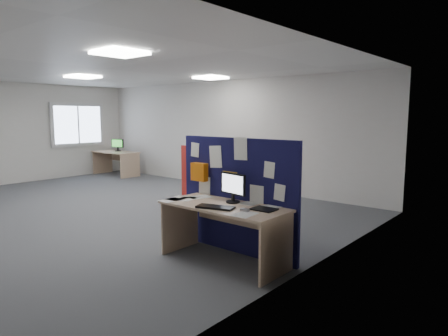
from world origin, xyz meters
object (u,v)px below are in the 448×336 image
Objects in this scene: navy_divider at (236,195)px; red_divider at (207,175)px; office_chair at (212,173)px; monitor_second at (118,144)px; monitor_main at (233,186)px; second_desk at (117,157)px; main_desk at (226,218)px.

red_divider is (-2.52, 2.14, -0.21)m from navy_divider.
red_divider is at bearing 139.56° from navy_divider.
monitor_second is at bearing 173.11° from office_chair.
monitor_main is at bearing -40.30° from red_divider.
navy_divider is at bearing -38.92° from red_divider.
navy_divider is 3.31m from red_divider.
monitor_main is 3.66m from office_chair.
navy_divider is 1.21× the size of red_divider.
second_desk is (-7.26, 3.30, -0.39)m from monitor_main.
monitor_second is at bearing 164.71° from monitor_main.
red_divider is at bearing -88.43° from office_chair.
red_divider is (-2.64, 2.50, 0.01)m from main_desk.
second_desk is at bearing 165.14° from monitor_main.
second_desk is (-7.26, 3.44, -0.01)m from main_desk.
main_desk is 8.15m from monitor_second.
main_desk is 8.04m from second_desk.
navy_divider is 7.78m from second_desk.
monitor_main is at bearing 90.10° from main_desk.
navy_divider reaches higher than office_chair.
main_desk is at bearing -80.30° from monitor_main.
monitor_second is (-7.21, 3.19, 0.16)m from navy_divider.
main_desk is at bearing -41.95° from red_divider.
monitor_main is 7.99m from second_desk.
navy_divider is at bearing 129.01° from monitor_main.
main_desk is 0.41m from monitor_main.
main_desk is at bearing -71.11° from navy_divider.
second_desk is (-4.62, 0.94, -0.02)m from red_divider.
monitor_second is 4.80m from office_chair.
main_desk is at bearing -25.37° from second_desk.
red_divider is at bearing -31.82° from monitor_second.
second_desk is 0.41m from monitor_second.
monitor_second is (-7.33, 3.54, 0.38)m from main_desk.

